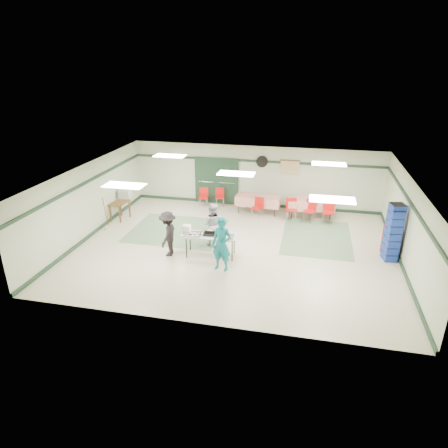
% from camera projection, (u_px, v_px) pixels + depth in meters
% --- Properties ---
extents(floor, '(11.00, 11.00, 0.00)m').
position_uv_depth(floor, '(235.00, 247.00, 14.08)').
color(floor, '#BEB199').
rests_on(floor, ground).
extents(ceiling, '(11.00, 11.00, 0.00)m').
position_uv_depth(ceiling, '(236.00, 173.00, 13.05)').
color(ceiling, white).
rests_on(ceiling, wall_back).
extents(wall_back, '(11.00, 0.00, 11.00)m').
position_uv_depth(wall_back, '(255.00, 176.00, 17.62)').
color(wall_back, beige).
rests_on(wall_back, floor).
extents(wall_front, '(11.00, 0.00, 11.00)m').
position_uv_depth(wall_front, '(200.00, 277.00, 9.50)').
color(wall_front, beige).
rests_on(wall_front, floor).
extents(wall_left, '(0.00, 9.00, 9.00)m').
position_uv_depth(wall_left, '(89.00, 200.00, 14.66)').
color(wall_left, beige).
rests_on(wall_left, floor).
extents(wall_right, '(0.00, 9.00, 9.00)m').
position_uv_depth(wall_right, '(408.00, 225.00, 12.47)').
color(wall_right, beige).
rests_on(wall_right, floor).
extents(trim_back, '(11.00, 0.06, 0.10)m').
position_uv_depth(trim_back, '(255.00, 161.00, 17.33)').
color(trim_back, '#1D3625').
rests_on(trim_back, wall_back).
extents(baseboard_back, '(11.00, 0.06, 0.12)m').
position_uv_depth(baseboard_back, '(254.00, 204.00, 18.09)').
color(baseboard_back, '#1D3625').
rests_on(baseboard_back, floor).
extents(trim_left, '(0.06, 9.00, 0.10)m').
position_uv_depth(trim_left, '(87.00, 182.00, 14.38)').
color(trim_left, '#1D3625').
rests_on(trim_left, wall_back).
extents(baseboard_left, '(0.06, 9.00, 0.12)m').
position_uv_depth(baseboard_left, '(94.00, 232.00, 15.15)').
color(baseboard_left, '#1D3625').
rests_on(baseboard_left, floor).
extents(trim_right, '(0.06, 9.00, 0.10)m').
position_uv_depth(trim_right, '(411.00, 204.00, 12.21)').
color(trim_right, '#1D3625').
rests_on(trim_right, wall_back).
extents(baseboard_right, '(0.06, 9.00, 0.12)m').
position_uv_depth(baseboard_right, '(400.00, 261.00, 12.97)').
color(baseboard_right, '#1D3625').
rests_on(baseboard_right, floor).
extents(green_patch_a, '(3.50, 3.00, 0.01)m').
position_uv_depth(green_patch_a, '(177.00, 230.00, 15.48)').
color(green_patch_a, gray).
rests_on(green_patch_a, floor).
extents(green_patch_b, '(2.50, 3.50, 0.01)m').
position_uv_depth(green_patch_b, '(316.00, 237.00, 14.88)').
color(green_patch_b, gray).
rests_on(green_patch_b, floor).
extents(double_door_left, '(0.90, 0.06, 2.10)m').
position_uv_depth(double_door_left, '(207.00, 180.00, 18.12)').
color(double_door_left, gray).
rests_on(double_door_left, floor).
extents(double_door_right, '(0.90, 0.06, 2.10)m').
position_uv_depth(double_door_right, '(227.00, 182.00, 17.93)').
color(double_door_right, gray).
rests_on(double_door_right, floor).
extents(door_frame, '(2.00, 0.03, 2.15)m').
position_uv_depth(door_frame, '(216.00, 181.00, 18.01)').
color(door_frame, '#1D3625').
rests_on(door_frame, floor).
extents(wall_fan, '(0.50, 0.10, 0.50)m').
position_uv_depth(wall_fan, '(262.00, 162.00, 17.24)').
color(wall_fan, black).
rests_on(wall_fan, wall_back).
extents(scroll_banner, '(0.80, 0.02, 0.60)m').
position_uv_depth(scroll_banner, '(290.00, 168.00, 17.08)').
color(scroll_banner, tan).
rests_on(scroll_banner, wall_back).
extents(serving_table, '(1.81, 0.84, 0.76)m').
position_uv_depth(serving_table, '(210.00, 236.00, 13.23)').
color(serving_table, '#A6A6A1').
rests_on(serving_table, floor).
extents(sheet_tray_right, '(0.57, 0.45, 0.02)m').
position_uv_depth(sheet_tray_right, '(226.00, 237.00, 13.05)').
color(sheet_tray_right, silver).
rests_on(sheet_tray_right, serving_table).
extents(sheet_tray_mid, '(0.65, 0.51, 0.02)m').
position_uv_depth(sheet_tray_mid, '(210.00, 233.00, 13.30)').
color(sheet_tray_mid, silver).
rests_on(sheet_tray_mid, serving_table).
extents(sheet_tray_left, '(0.66, 0.52, 0.02)m').
position_uv_depth(sheet_tray_left, '(192.00, 234.00, 13.23)').
color(sheet_tray_left, silver).
rests_on(sheet_tray_left, serving_table).
extents(baking_pan, '(0.50, 0.33, 0.08)m').
position_uv_depth(baking_pan, '(211.00, 234.00, 13.20)').
color(baking_pan, black).
rests_on(baking_pan, serving_table).
extents(foam_box_stack, '(0.27, 0.25, 0.24)m').
position_uv_depth(foam_box_stack, '(187.00, 228.00, 13.42)').
color(foam_box_stack, white).
rests_on(foam_box_stack, serving_table).
extents(volunteer_teal, '(0.70, 0.53, 1.73)m').
position_uv_depth(volunteer_teal, '(222.00, 244.00, 12.30)').
color(volunteer_teal, '#12747F').
rests_on(volunteer_teal, floor).
extents(volunteer_grey, '(0.77, 0.60, 1.56)m').
position_uv_depth(volunteer_grey, '(212.00, 225.00, 13.98)').
color(volunteer_grey, '#99989E').
rests_on(volunteer_grey, floor).
extents(volunteer_dark, '(0.61, 1.02, 1.55)m').
position_uv_depth(volunteer_dark, '(168.00, 234.00, 13.27)').
color(volunteer_dark, black).
rests_on(volunteer_dark, floor).
extents(dining_table_a, '(2.03, 1.16, 0.77)m').
position_uv_depth(dining_table_a, '(310.00, 204.00, 16.63)').
color(dining_table_a, red).
rests_on(dining_table_a, floor).
extents(dining_table_b, '(1.90, 0.92, 0.77)m').
position_uv_depth(dining_table_b, '(258.00, 200.00, 17.06)').
color(dining_table_b, red).
rests_on(dining_table_b, floor).
extents(chair_a, '(0.53, 0.53, 0.93)m').
position_uv_depth(chair_a, '(310.00, 208.00, 16.12)').
color(chair_a, red).
rests_on(chair_a, floor).
extents(chair_b, '(0.49, 0.49, 0.93)m').
position_uv_depth(chair_b, '(291.00, 207.00, 16.27)').
color(chair_b, red).
rests_on(chair_b, floor).
extents(chair_c, '(0.45, 0.45, 0.94)m').
position_uv_depth(chair_c, '(329.00, 209.00, 15.98)').
color(chair_c, red).
rests_on(chair_c, floor).
extents(chair_d, '(0.51, 0.51, 0.87)m').
position_uv_depth(chair_d, '(258.00, 205.00, 16.55)').
color(chair_d, red).
rests_on(chair_d, floor).
extents(chair_loose_a, '(0.47, 0.47, 0.84)m').
position_uv_depth(chair_loose_a, '(220.00, 195.00, 17.86)').
color(chair_loose_a, red).
rests_on(chair_loose_a, floor).
extents(chair_loose_b, '(0.44, 0.44, 0.85)m').
position_uv_depth(chair_loose_b, '(204.00, 195.00, 17.83)').
color(chair_loose_b, red).
rests_on(chair_loose_b, floor).
extents(crate_stack_blue_a, '(0.45, 0.45, 1.78)m').
position_uv_depth(crate_stack_blue_a, '(393.00, 236.00, 12.85)').
color(crate_stack_blue_a, navy).
rests_on(crate_stack_blue_a, floor).
extents(crate_stack_red, '(0.43, 0.43, 1.08)m').
position_uv_depth(crate_stack_red, '(389.00, 240.00, 13.37)').
color(crate_stack_red, '#9D190F').
rests_on(crate_stack_red, floor).
extents(crate_stack_blue_b, '(0.52, 0.52, 1.95)m').
position_uv_depth(crate_stack_blue_b, '(393.00, 232.00, 12.88)').
color(crate_stack_blue_b, navy).
rests_on(crate_stack_blue_b, floor).
extents(printer_table, '(0.67, 0.92, 0.74)m').
position_uv_depth(printer_table, '(120.00, 205.00, 16.33)').
color(printer_table, brown).
rests_on(printer_table, floor).
extents(office_printer, '(0.50, 0.45, 0.37)m').
position_uv_depth(office_printer, '(125.00, 194.00, 16.72)').
color(office_printer, '#BBBAB6').
rests_on(office_printer, printer_table).
extents(broom, '(0.04, 0.21, 1.28)m').
position_uv_depth(broom, '(105.00, 213.00, 15.40)').
color(broom, brown).
rests_on(broom, floor).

